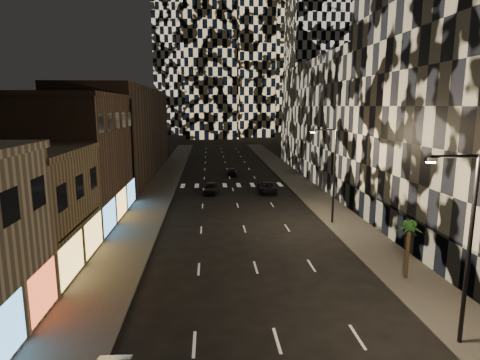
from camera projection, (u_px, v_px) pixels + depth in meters
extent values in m
cube|color=#47443F|center=(161.00, 186.00, 56.90)|extent=(4.00, 120.00, 0.15)
cube|color=#47443F|center=(300.00, 184.00, 58.41)|extent=(4.00, 120.00, 0.15)
cube|color=#4C4C47|center=(176.00, 185.00, 57.06)|extent=(0.20, 120.00, 0.15)
cube|color=#4C4C47|center=(286.00, 184.00, 58.25)|extent=(0.20, 120.00, 0.15)
cube|color=brown|center=(6.00, 214.00, 27.22)|extent=(10.00, 10.00, 8.00)
cube|color=#4D382B|center=(67.00, 160.00, 39.12)|extent=(10.00, 15.00, 12.00)
cube|color=#4D382B|center=(123.00, 132.00, 64.92)|extent=(10.00, 40.00, 14.00)
cube|color=#383838|center=(396.00, 224.00, 33.33)|extent=(0.60, 25.00, 3.00)
cube|color=#232326|center=(353.00, 120.00, 64.41)|extent=(16.00, 40.00, 18.00)
cylinder|color=black|center=(469.00, 252.00, 18.26)|extent=(0.20, 0.20, 9.00)
cylinder|color=black|center=(455.00, 156.00, 17.38)|extent=(2.20, 0.14, 0.14)
cube|color=black|center=(431.00, 159.00, 17.31)|extent=(0.50, 0.25, 0.18)
cube|color=#FFEAB2|center=(431.00, 162.00, 17.34)|extent=(0.35, 0.18, 0.06)
cylinder|color=black|center=(334.00, 176.00, 37.87)|extent=(0.20, 0.20, 9.00)
cylinder|color=black|center=(325.00, 130.00, 36.99)|extent=(2.20, 0.14, 0.14)
cube|color=black|center=(313.00, 131.00, 36.92)|extent=(0.50, 0.25, 0.18)
cube|color=#FFEAB2|center=(313.00, 132.00, 36.95)|extent=(0.35, 0.18, 0.06)
imported|color=black|center=(211.00, 188.00, 52.11)|extent=(2.24, 4.44, 1.45)
imported|color=black|center=(232.00, 172.00, 65.87)|extent=(1.88, 4.24, 1.21)
imported|color=black|center=(268.00, 188.00, 52.53)|extent=(2.45, 4.94, 1.35)
cylinder|color=#47331E|center=(407.00, 253.00, 25.94)|extent=(0.25, 0.25, 3.32)
sphere|color=#1A4518|center=(409.00, 226.00, 25.61)|extent=(0.73, 0.73, 0.73)
cone|color=#1A4518|center=(413.00, 227.00, 25.70)|extent=(1.46, 0.63, 0.88)
cone|color=#1A4518|center=(409.00, 226.00, 25.86)|extent=(0.86, 1.43, 0.88)
cone|color=#1A4518|center=(406.00, 226.00, 25.84)|extent=(0.91, 1.41, 0.88)
cone|color=#1A4518|center=(405.00, 227.00, 25.65)|extent=(1.47, 0.57, 0.88)
cone|color=#1A4518|center=(408.00, 228.00, 25.44)|extent=(1.29, 1.14, 0.88)
cone|color=#1A4518|center=(412.00, 228.00, 25.37)|extent=(0.32, 1.44, 0.88)
cone|color=#1A4518|center=(414.00, 228.00, 25.48)|extent=(1.32, 1.10, 0.88)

